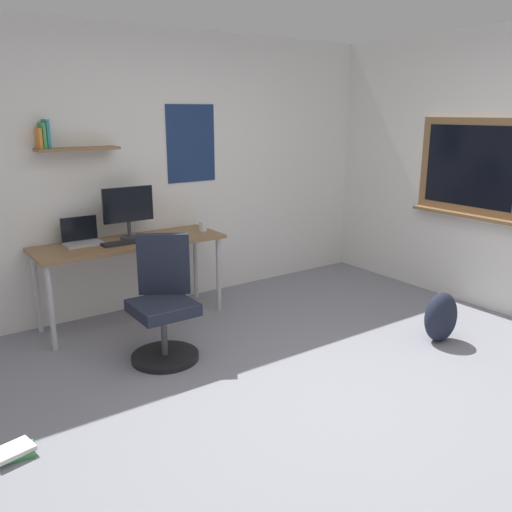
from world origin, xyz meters
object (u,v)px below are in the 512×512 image
keyboard (124,243)px  book_stack_on_floor (13,452)px  desk (130,249)px  laptop (82,238)px  coffee_mug (203,226)px  office_chair (164,307)px  monitor_primary (128,209)px  backpack (441,317)px  computer_mouse (154,238)px

keyboard → book_stack_on_floor: (-1.26, -1.43, -0.73)m
desk → keyboard: size_ratio=4.49×
laptop → keyboard: laptop is taller
keyboard → coffee_mug: coffee_mug is taller
keyboard → coffee_mug: 0.82m
desk → book_stack_on_floor: bearing=-131.8°
office_chair → laptop: size_ratio=3.06×
laptop → monitor_primary: bearing=-6.6°
laptop → backpack: (2.28, -2.03, -0.59)m
monitor_primary → backpack: 2.84m
office_chair → desk: bearing=84.0°
desk → laptop: size_ratio=5.36×
coffee_mug → book_stack_on_floor: bearing=-144.5°
monitor_primary → computer_mouse: bearing=-46.4°
keyboard → computer_mouse: (0.28, 0.00, 0.01)m
desk → coffee_mug: 0.74m
coffee_mug → backpack: (1.17, -1.87, -0.58)m
keyboard → coffee_mug: bearing=3.5°
office_chair → backpack: size_ratio=2.25×
desk → computer_mouse: size_ratio=15.97×
monitor_primary → book_stack_on_floor: monitor_primary is taller
keyboard → book_stack_on_floor: size_ratio=1.54×
laptop → monitor_primary: (0.42, -0.05, 0.22)m
office_chair → coffee_mug: size_ratio=10.33×
office_chair → monitor_primary: monitor_primary is taller
office_chair → computer_mouse: office_chair is taller
book_stack_on_floor → monitor_primary: bearing=49.0°
desk → coffee_mug: coffee_mug is taller
laptop → book_stack_on_floor: size_ratio=1.29×
backpack → monitor_primary: bearing=133.2°
desk → book_stack_on_floor: 2.11m
coffee_mug → book_stack_on_floor: coffee_mug is taller
laptop → book_stack_on_floor: 2.05m
desk → computer_mouse: (0.20, -0.07, 0.09)m
office_chair → coffee_mug: 1.22m
monitor_primary → office_chair: bearing=-97.9°
desk → monitor_primary: bearing=65.6°
monitor_primary → backpack: bearing=-46.8°
book_stack_on_floor → coffee_mug: bearing=35.5°
laptop → coffee_mug: 1.12m
keyboard → backpack: 2.75m
laptop → book_stack_on_floor: (-0.97, -1.64, -0.78)m
book_stack_on_floor → computer_mouse: bearing=42.9°
coffee_mug → office_chair: bearing=-135.2°
laptop → keyboard: (0.29, -0.21, -0.04)m
laptop → book_stack_on_floor: laptop is taller
laptop → computer_mouse: bearing=-20.3°
monitor_primary → book_stack_on_floor: 2.33m
office_chair → laptop: 1.09m
keyboard → backpack: (1.99, -1.82, -0.55)m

